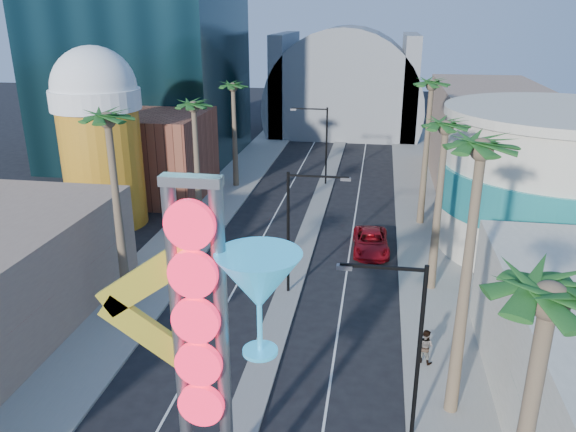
{
  "coord_description": "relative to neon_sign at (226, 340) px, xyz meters",
  "views": [
    {
      "loc": [
        5.15,
        -11.54,
        16.88
      ],
      "look_at": [
        -0.13,
        20.74,
        4.94
      ],
      "focal_mm": 35.0,
      "sensor_mm": 36.0,
      "label": 1
    }
  ],
  "objects": [
    {
      "name": "palm_5",
      "position": [
        8.18,
        7.04,
        3.96
      ],
      "size": [
        2.4,
        2.4,
        13.2
      ],
      "color": "brown",
      "rests_on": "ground"
    },
    {
      "name": "streetlight_2",
      "position": [
        5.91,
        5.04,
        -2.47
      ],
      "size": [
        3.45,
        0.25,
        8.0
      ],
      "color": "black",
      "rests_on": "ground"
    },
    {
      "name": "streetlight_1",
      "position": [
        -1.36,
        41.04,
        -2.43
      ],
      "size": [
        3.79,
        0.25,
        8.0
      ],
      "color": "black",
      "rests_on": "ground"
    },
    {
      "name": "palm_1",
      "position": [
        -9.82,
        13.04,
        3.52
      ],
      "size": [
        2.4,
        2.4,
        12.7
      ],
      "color": "brown",
      "rests_on": "ground"
    },
    {
      "name": "streetlight_0",
      "position": [
        -0.27,
        17.04,
        -2.43
      ],
      "size": [
        3.79,
        0.25,
        8.0
      ],
      "color": "black",
      "rests_on": "ground"
    },
    {
      "name": "palm_6",
      "position": [
        8.18,
        19.04,
        2.62
      ],
      "size": [
        2.4,
        2.4,
        11.7
      ],
      "color": "brown",
      "rests_on": "ground"
    },
    {
      "name": "canopy",
      "position": [
        -0.82,
        69.04,
        -3.0
      ],
      "size": [
        22.0,
        16.0,
        22.0
      ],
      "color": "slate",
      "rests_on": "ground"
    },
    {
      "name": "palm_7",
      "position": [
        8.18,
        31.04,
        3.52
      ],
      "size": [
        2.4,
        2.4,
        12.7
      ],
      "color": "brown",
      "rests_on": "ground"
    },
    {
      "name": "palm_4",
      "position": [
        8.18,
        -2.96,
        3.07
      ],
      "size": [
        2.4,
        2.4,
        12.2
      ],
      "color": "brown",
      "rests_on": "ground"
    },
    {
      "name": "sidewalk_west",
      "position": [
        -10.32,
        32.04,
        -7.23
      ],
      "size": [
        5.0,
        100.0,
        0.15
      ],
      "primitive_type": "cube",
      "color": "gray",
      "rests_on": "ground"
    },
    {
      "name": "filler_east",
      "position": [
        15.18,
        45.04,
        -2.31
      ],
      "size": [
        10.0,
        20.0,
        10.0
      ],
      "primitive_type": "cube",
      "color": "#957460",
      "rests_on": "ground"
    },
    {
      "name": "beer_mug",
      "position": [
        -17.82,
        27.04,
        0.54
      ],
      "size": [
        7.0,
        7.0,
        14.5
      ],
      "color": "orange",
      "rests_on": "ground"
    },
    {
      "name": "palm_2",
      "position": [
        -9.82,
        27.04,
        2.17
      ],
      "size": [
        2.4,
        2.4,
        11.2
      ],
      "color": "brown",
      "rests_on": "ground"
    },
    {
      "name": "neon_sign",
      "position": [
        0.0,
        0.0,
        0.0
      ],
      "size": [
        6.53,
        2.6,
        12.55
      ],
      "color": "gray",
      "rests_on": "ground"
    },
    {
      "name": "brick_filler_west",
      "position": [
        -16.82,
        35.04,
        -3.31
      ],
      "size": [
        10.0,
        10.0,
        8.0
      ],
      "primitive_type": "cube",
      "color": "brown",
      "rests_on": "ground"
    },
    {
      "name": "turquoise_building",
      "position": [
        17.18,
        27.04,
        -2.06
      ],
      "size": [
        16.6,
        16.6,
        10.6
      ],
      "color": "beige",
      "rests_on": "ground"
    },
    {
      "name": "median",
      "position": [
        -0.82,
        35.04,
        -7.23
      ],
      "size": [
        1.6,
        84.0,
        0.15
      ],
      "primitive_type": "cube",
      "color": "gray",
      "rests_on": "ground"
    },
    {
      "name": "pedestrian_b",
      "position": [
        7.22,
        10.53,
        -6.24
      ],
      "size": [
        1.11,
        1.02,
        1.83
      ],
      "primitive_type": "imported",
      "rotation": [
        0.0,
        0.0,
        2.67
      ],
      "color": "gray",
      "rests_on": "sidewalk_east"
    },
    {
      "name": "sidewalk_east",
      "position": [
        8.68,
        32.04,
        -7.23
      ],
      "size": [
        5.0,
        100.0,
        0.15
      ],
      "primitive_type": "cube",
      "color": "gray",
      "rests_on": "ground"
    },
    {
      "name": "palm_3",
      "position": [
        -9.82,
        39.04,
        2.17
      ],
      "size": [
        2.4,
        2.4,
        11.2
      ],
      "color": "brown",
      "rests_on": "ground"
    },
    {
      "name": "red_pickup",
      "position": [
        4.2,
        24.49,
        -6.53
      ],
      "size": [
        2.88,
        5.71,
        1.55
      ],
      "primitive_type": "imported",
      "rotation": [
        0.0,
        0.0,
        0.06
      ],
      "color": "maroon",
      "rests_on": "ground"
    }
  ]
}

